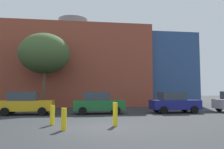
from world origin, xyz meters
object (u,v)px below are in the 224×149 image
parked_car_2 (98,103)px  parked_car_3 (174,102)px  parked_car_1 (26,103)px  bollard_yellow_0 (64,119)px  bollard_yellow_2 (52,115)px  bollard_yellow_1 (115,114)px  bare_tree_0 (45,54)px

parked_car_2 → parked_car_3: 6.27m
parked_car_1 → parked_car_3: parked_car_1 is taller
parked_car_1 → bollard_yellow_0: bearing=-65.8°
parked_car_1 → bollard_yellow_2: parked_car_1 is taller
parked_car_1 → parked_car_3: bearing=0.0°
parked_car_2 → bollard_yellow_1: size_ratio=3.38×
parked_car_3 → bare_tree_0: 13.25m
parked_car_3 → bollard_yellow_1: (-5.91, -6.58, -0.26)m
parked_car_1 → parked_car_3: 11.75m
bare_tree_0 → bollard_yellow_0: 13.95m
bollard_yellow_1 → parked_car_1: bearing=131.6°
bare_tree_0 → parked_car_1: bearing=-95.3°
bollard_yellow_2 → parked_car_1: bearing=114.7°
parked_car_2 → bollard_yellow_2: bearing=-115.8°
parked_car_2 → bollard_yellow_0: bearing=-105.5°
parked_car_2 → bollard_yellow_2: 6.46m
bollard_yellow_0 → parked_car_1: bearing=114.2°
parked_car_2 → bare_tree_0: bare_tree_0 is taller
parked_car_3 → bollard_yellow_1: size_ratio=3.36×
parked_car_2 → bollard_yellow_2: parked_car_2 is taller
bare_tree_0 → bollard_yellow_1: bearing=-65.4°
bollard_yellow_0 → bollard_yellow_2: (-0.71, 1.73, 0.02)m
parked_car_2 → bollard_yellow_2: (-2.80, -5.81, -0.35)m
bollard_yellow_1 → parked_car_2: bearing=93.2°
parked_car_3 → parked_car_2: bearing=180.0°
bollard_yellow_0 → bollard_yellow_1: bearing=21.4°
parked_car_3 → bollard_yellow_2: size_ratio=3.90×
parked_car_3 → bare_tree_0: bearing=155.5°
parked_car_3 → bare_tree_0: bare_tree_0 is taller
parked_car_3 → bollard_yellow_1: bearing=-131.9°
bollard_yellow_0 → bollard_yellow_2: 1.87m
parked_car_1 → parked_car_2: 5.48m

